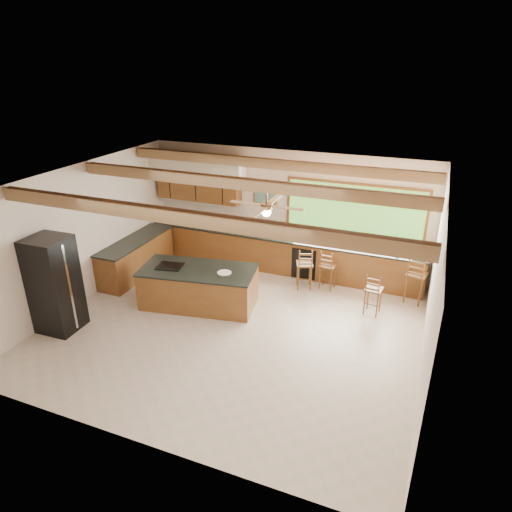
% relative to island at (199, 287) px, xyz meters
% --- Properties ---
extents(ground, '(7.20, 7.20, 0.00)m').
position_rel_island_xyz_m(ground, '(1.09, -0.57, -0.43)').
color(ground, beige).
rests_on(ground, ground).
extents(room_shell, '(7.27, 6.54, 3.02)m').
position_rel_island_xyz_m(room_shell, '(0.92, 0.08, 1.78)').
color(room_shell, silver).
rests_on(room_shell, ground).
extents(counter_run, '(7.12, 3.10, 1.27)m').
position_rel_island_xyz_m(counter_run, '(0.27, 1.95, 0.03)').
color(counter_run, brown).
rests_on(counter_run, ground).
extents(island, '(2.63, 1.57, 0.88)m').
position_rel_island_xyz_m(island, '(0.00, 0.00, 0.00)').
color(island, brown).
rests_on(island, ground).
extents(refrigerator, '(0.78, 0.76, 1.95)m').
position_rel_island_xyz_m(refrigerator, '(-2.13, -1.87, 0.54)').
color(refrigerator, black).
rests_on(refrigerator, ground).
extents(bar_stool_a, '(0.39, 0.39, 0.97)m').
position_rel_island_xyz_m(bar_stool_a, '(2.43, 1.74, 0.14)').
color(bar_stool_a, brown).
rests_on(bar_stool_a, ground).
extents(bar_stool_b, '(0.48, 0.48, 1.03)m').
position_rel_island_xyz_m(bar_stool_b, '(1.92, 1.55, 0.18)').
color(bar_stool_b, brown).
rests_on(bar_stool_b, ground).
extents(bar_stool_c, '(0.38, 0.38, 0.95)m').
position_rel_island_xyz_m(bar_stool_c, '(3.60, 0.98, 0.13)').
color(bar_stool_c, brown).
rests_on(bar_stool_c, ground).
extents(bar_stool_d, '(0.48, 0.48, 1.12)m').
position_rel_island_xyz_m(bar_stool_d, '(4.39, 1.82, 0.24)').
color(bar_stool_d, brown).
rests_on(bar_stool_d, ground).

